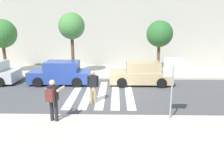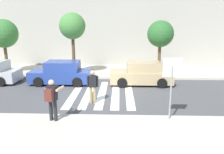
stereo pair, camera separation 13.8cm
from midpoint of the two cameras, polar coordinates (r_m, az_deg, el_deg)
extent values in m
plane|color=#4C4C4F|center=(12.74, -3.00, -4.58)|extent=(120.00, 120.00, 0.00)
cube|color=beige|center=(18.51, -1.63, 1.47)|extent=(60.00, 4.80, 0.14)
cube|color=#ADA89E|center=(22.49, -1.11, 12.07)|extent=(56.00, 4.00, 6.69)
cube|color=silver|center=(13.14, -9.93, -4.18)|extent=(0.44, 5.20, 0.01)
cube|color=silver|center=(13.01, -6.46, -4.24)|extent=(0.44, 5.20, 0.01)
cube|color=silver|center=(12.93, -2.93, -4.29)|extent=(0.44, 5.20, 0.01)
cube|color=silver|center=(12.90, 0.62, -4.32)|extent=(0.44, 5.20, 0.01)
cube|color=silver|center=(12.91, 4.19, -4.33)|extent=(0.44, 5.20, 0.01)
cylinder|color=gray|center=(9.22, 14.87, -4.07)|extent=(0.07, 0.07, 2.23)
cube|color=white|center=(8.97, 15.26, 2.45)|extent=(0.76, 0.03, 0.76)
cube|color=red|center=(8.99, 15.24, 2.48)|extent=(0.66, 0.02, 0.66)
cylinder|color=#232328|center=(9.32, -15.88, -8.36)|extent=(0.15, 0.15, 0.88)
cylinder|color=#232328|center=(9.22, -14.78, -8.51)|extent=(0.15, 0.15, 0.88)
cube|color=black|center=(9.02, -15.63, -4.08)|extent=(0.42, 0.31, 0.60)
sphere|color=beige|center=(8.90, -15.80, -1.44)|extent=(0.23, 0.23, 0.23)
cylinder|color=beige|center=(9.28, -16.33, -2.75)|extent=(0.22, 0.59, 0.10)
cylinder|color=beige|center=(9.06, -13.68, -2.99)|extent=(0.22, 0.59, 0.10)
cube|color=black|center=(9.31, -14.51, -2.39)|extent=(0.16, 0.13, 0.10)
cube|color=#5B2823|center=(8.84, -16.33, -4.63)|extent=(0.35, 0.26, 0.48)
cylinder|color=tan|center=(11.30, -5.81, -4.71)|extent=(0.15, 0.15, 0.88)
cylinder|color=tan|center=(11.29, -4.79, -4.69)|extent=(0.15, 0.15, 0.88)
cube|color=black|center=(11.08, -5.38, -1.07)|extent=(0.40, 0.28, 0.60)
sphere|color=tan|center=(10.98, -5.43, 1.10)|extent=(0.23, 0.23, 0.23)
cylinder|color=black|center=(11.10, -6.62, -1.19)|extent=(0.10, 0.10, 0.58)
cylinder|color=black|center=(11.09, -4.14, -1.15)|extent=(0.10, 0.10, 0.58)
cube|color=slate|center=(16.59, -26.93, 2.62)|extent=(0.10, 1.50, 0.51)
cylinder|color=black|center=(15.97, -27.51, -1.17)|extent=(0.64, 0.22, 0.64)
cylinder|color=black|center=(17.43, -24.89, 0.26)|extent=(0.64, 0.22, 0.64)
cube|color=#284293|center=(15.28, -13.58, 0.22)|extent=(4.10, 1.70, 0.76)
cube|color=#284293|center=(15.10, -13.18, 2.80)|extent=(2.20, 1.56, 0.64)
cube|color=slate|center=(15.40, -17.04, 2.77)|extent=(0.10, 1.50, 0.54)
cube|color=slate|center=(14.89, -9.56, 2.82)|extent=(0.10, 1.50, 0.51)
cylinder|color=black|center=(14.93, -19.07, -1.30)|extent=(0.64, 0.22, 0.64)
cylinder|color=black|center=(16.49, -17.07, 0.22)|extent=(0.64, 0.22, 0.64)
cylinder|color=black|center=(14.25, -9.44, -1.42)|extent=(0.64, 0.22, 0.64)
cylinder|color=black|center=(15.87, -8.33, 0.18)|extent=(0.64, 0.22, 0.64)
cube|color=tan|center=(14.85, 7.17, 0.11)|extent=(4.10, 1.70, 0.76)
cube|color=tan|center=(14.72, 7.83, 2.76)|extent=(2.20, 1.56, 0.64)
cube|color=slate|center=(14.64, 3.66, 2.80)|extent=(0.10, 1.50, 0.54)
cube|color=slate|center=(14.86, 11.56, 2.71)|extent=(0.10, 1.50, 0.51)
cylinder|color=black|center=(14.00, 2.31, -1.51)|extent=(0.64, 0.22, 0.64)
cylinder|color=black|center=(15.65, 2.21, 0.13)|extent=(0.64, 0.22, 0.64)
cylinder|color=black|center=(14.28, 12.57, -1.54)|extent=(0.64, 0.22, 0.64)
cylinder|color=black|center=(15.90, 11.41, 0.08)|extent=(0.64, 0.22, 0.64)
cylinder|color=brown|center=(19.26, -26.38, 4.47)|extent=(0.24, 0.24, 2.47)
sphere|color=#387533|center=(19.10, -26.99, 10.08)|extent=(2.21, 2.21, 2.21)
cylinder|color=brown|center=(16.90, -10.43, 5.69)|extent=(0.24, 0.24, 3.12)
sphere|color=#47843D|center=(16.74, -10.75, 12.96)|extent=(1.94, 1.94, 1.94)
cylinder|color=brown|center=(17.59, 11.78, 4.92)|extent=(0.24, 0.24, 2.51)
sphere|color=#2D662D|center=(17.41, 12.08, 10.98)|extent=(2.02, 2.02, 2.02)
camera|label=1|loc=(0.07, -90.32, -0.08)|focal=35.00mm
camera|label=2|loc=(0.07, 89.68, 0.08)|focal=35.00mm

